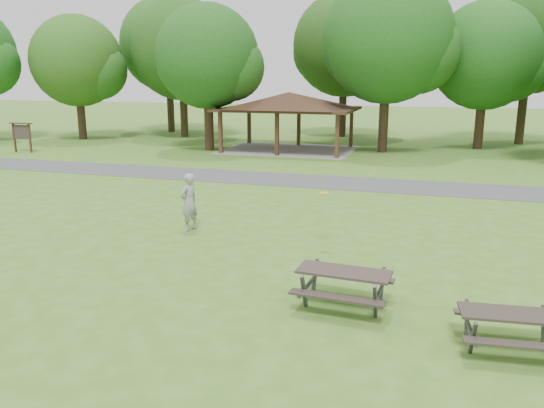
{
  "coord_description": "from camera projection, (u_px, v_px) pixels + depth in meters",
  "views": [
    {
      "loc": [
        5.2,
        -9.66,
        4.75
      ],
      "look_at": [
        1.0,
        4.0,
        1.3
      ],
      "focal_mm": 35.0,
      "sensor_mm": 36.0,
      "label": 1
    }
  ],
  "objects": [
    {
      "name": "picnic_table_middle",
      "position": [
        344.0,
        279.0,
        11.08
      ],
      "size": [
        2.02,
        1.67,
        0.84
      ],
      "color": "#2F2622",
      "rests_on": "ground"
    },
    {
      "name": "pavilion",
      "position": [
        289.0,
        103.0,
        34.3
      ],
      "size": [
        8.6,
        7.01,
        3.76
      ],
      "color": "#3C2316",
      "rests_on": "ground"
    },
    {
      "name": "frisbee_in_flight",
      "position": [
        324.0,
        193.0,
        14.73
      ],
      "size": [
        0.33,
        0.33,
        0.02
      ],
      "color": "gold",
      "rests_on": "ground"
    },
    {
      "name": "notice_board",
      "position": [
        21.0,
        132.0,
        33.7
      ],
      "size": [
        1.6,
        0.3,
        1.88
      ],
      "color": "#341B13",
      "rests_on": "ground"
    },
    {
      "name": "picnic_table_far",
      "position": [
        510.0,
        322.0,
        9.31
      ],
      "size": [
        1.86,
        1.55,
        0.75
      ],
      "color": "#2A241E",
      "rests_on": "ground"
    },
    {
      "name": "asphalt_path",
      "position": [
        315.0,
        181.0,
        24.58
      ],
      "size": [
        120.0,
        3.2,
        0.02
      ],
      "primitive_type": "cube",
      "color": "#424244",
      "rests_on": "ground"
    },
    {
      "name": "ground",
      "position": [
        175.0,
        300.0,
        11.58
      ],
      "size": [
        160.0,
        160.0,
        0.0
      ],
      "primitive_type": "plane",
      "color": "#3F6D1F",
      "rests_on": "ground"
    },
    {
      "name": "tree_deep_b",
      "position": [
        346.0,
        48.0,
        41.19
      ],
      "size": [
        8.4,
        8.0,
        11.13
      ],
      "color": "black",
      "rests_on": "ground"
    },
    {
      "name": "tree_deep_c",
      "position": [
        532.0,
        36.0,
        36.42
      ],
      "size": [
        8.82,
        8.4,
        11.9
      ],
      "color": "#312216",
      "rests_on": "ground"
    },
    {
      "name": "tree_row_e",
      "position": [
        389.0,
        42.0,
        32.64
      ],
      "size": [
        8.4,
        8.0,
        11.02
      ],
      "color": "black",
      "rests_on": "ground"
    },
    {
      "name": "tree_row_f",
      "position": [
        487.0,
        59.0,
        34.41
      ],
      "size": [
        7.35,
        7.0,
        9.55
      ],
      "color": "#311F15",
      "rests_on": "ground"
    },
    {
      "name": "tree_deep_a",
      "position": [
        169.0,
        47.0,
        44.95
      ],
      "size": [
        8.4,
        8.0,
        11.38
      ],
      "color": "black",
      "rests_on": "ground"
    },
    {
      "name": "tree_row_c",
      "position": [
        183.0,
        53.0,
        40.98
      ],
      "size": [
        8.19,
        7.8,
        10.67
      ],
      "color": "black",
      "rests_on": "ground"
    },
    {
      "name": "tree_row_b",
      "position": [
        78.0,
        64.0,
        39.93
      ],
      "size": [
        7.14,
        6.8,
        9.28
      ],
      "color": "black",
      "rests_on": "ground"
    },
    {
      "name": "tree_row_d",
      "position": [
        209.0,
        60.0,
        33.7
      ],
      "size": [
        6.93,
        6.6,
        9.27
      ],
      "color": "black",
      "rests_on": "ground"
    },
    {
      "name": "frisbee_thrower",
      "position": [
        189.0,
        202.0,
        16.58
      ],
      "size": [
        0.63,
        0.77,
        1.83
      ],
      "primitive_type": "imported",
      "rotation": [
        0.0,
        0.0,
        -1.89
      ],
      "color": "gray",
      "rests_on": "ground"
    }
  ]
}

